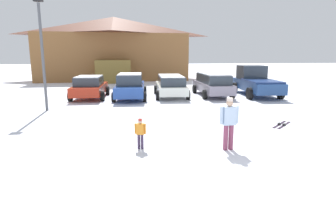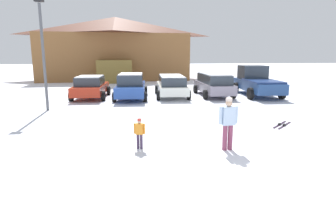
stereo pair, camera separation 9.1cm
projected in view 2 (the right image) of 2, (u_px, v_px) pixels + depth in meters
The scene contains 11 objects.
ground at pixel (236, 189), 5.89m from camera, with size 160.00×160.00×0.00m, color silver.
ski_lodge at pixel (116, 48), 32.77m from camera, with size 17.84×12.41×7.53m.
parked_red_sedan at pixel (91, 87), 18.08m from camera, with size 2.32×4.25×1.54m.
parked_blue_hatchback at pixel (131, 86), 17.86m from camera, with size 2.31×4.78×1.72m.
parked_white_suv at pixel (172, 85), 18.68m from camera, with size 2.34×4.68×1.52m.
parked_grey_wagon at pixel (213, 84), 18.98m from camera, with size 2.23×4.76×1.64m.
pickup_truck at pixel (256, 82), 19.30m from camera, with size 2.64×5.45×2.15m.
skier_child_in_orange_jacket at pixel (139, 132), 8.30m from camera, with size 0.36×0.19×0.99m.
skier_adult_in_blue_parka at pixel (228, 121), 8.15m from camera, with size 0.62×0.28×1.67m.
pair_of_skis at pixel (282, 125), 11.17m from camera, with size 1.30×1.23×0.08m.
lamp_post at pixel (43, 49), 13.59m from camera, with size 0.44×0.24×5.80m.
Camera 2 is at (-2.13, -5.25, 2.98)m, focal length 28.00 mm.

